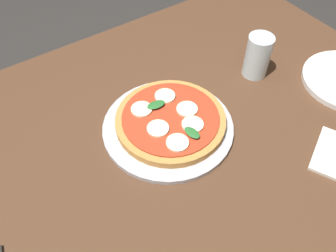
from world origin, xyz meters
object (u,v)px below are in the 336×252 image
serving_tray (168,127)px  glass_cup (258,56)px  dining_table (183,153)px  pizza (171,120)px  napkin (336,155)px

serving_tray → glass_cup: size_ratio=2.64×
dining_table → serving_tray: size_ratio=3.98×
serving_tray → pizza: bearing=16.6°
pizza → napkin: size_ratio=1.94×
pizza → serving_tray: bearing=-163.4°
dining_table → serving_tray: 0.12m
pizza → napkin: bearing=-47.5°
dining_table → pizza: size_ratio=4.73×
serving_tray → napkin: bearing=-46.2°
dining_table → serving_tray: (-0.04, 0.01, 0.12)m
pizza → glass_cup: (0.29, 0.03, 0.03)m
dining_table → napkin: 0.36m
serving_tray → glass_cup: bearing=6.1°
serving_tray → napkin: 0.37m
serving_tray → pizza: (0.01, 0.00, 0.02)m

